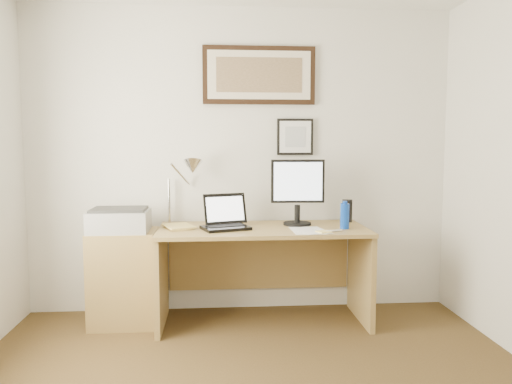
{
  "coord_description": "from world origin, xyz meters",
  "views": [
    {
      "loc": [
        -0.2,
        -2.15,
        1.4
      ],
      "look_at": [
        0.08,
        1.43,
        1.05
      ],
      "focal_mm": 35.0,
      "sensor_mm": 36.0,
      "label": 1
    }
  ],
  "objects": [
    {
      "name": "laptop",
      "position": [
        -0.14,
        1.62,
        0.81
      ],
      "size": [
        0.4,
        0.39,
        0.26
      ],
      "color": "black",
      "rests_on": "desk"
    },
    {
      "name": "book",
      "position": [
        -0.59,
        1.63,
        0.76
      ],
      "size": [
        0.28,
        0.32,
        0.02
      ],
      "primitive_type": "imported",
      "rotation": [
        0.0,
        0.0,
        0.39
      ],
      "color": "#D5B964",
      "rests_on": "desk"
    },
    {
      "name": "sticky_pad",
      "position": [
        0.57,
        1.38,
        0.76
      ],
      "size": [
        0.12,
        0.12,
        0.01
      ],
      "primitive_type": "cube",
      "rotation": [
        0.0,
        0.0,
        0.38
      ],
      "color": "#FFE478",
      "rests_on": "desk"
    },
    {
      "name": "lcd_monitor",
      "position": [
        0.43,
        1.73,
        1.04
      ],
      "size": [
        0.42,
        0.22,
        0.52
      ],
      "color": "black",
      "rests_on": "desk"
    },
    {
      "name": "printer",
      "position": [
        -0.94,
        1.66,
        0.82
      ],
      "size": [
        0.44,
        0.34,
        0.18
      ],
      "color": "#A2A2A5",
      "rests_on": "side_cabinet"
    },
    {
      "name": "desk",
      "position": [
        0.15,
        1.72,
        0.51
      ],
      "size": [
        1.6,
        0.7,
        0.75
      ],
      "color": "olive",
      "rests_on": "floor"
    },
    {
      "name": "side_cabinet",
      "position": [
        -0.92,
        1.68,
        0.36
      ],
      "size": [
        0.5,
        0.4,
        0.73
      ],
      "primitive_type": "cube",
      "color": "olive",
      "rests_on": "floor"
    },
    {
      "name": "wall_back",
      "position": [
        0.0,
        2.0,
        1.25
      ],
      "size": [
        3.5,
        0.02,
        2.5
      ],
      "primitive_type": "cube",
      "color": "silver",
      "rests_on": "ground"
    },
    {
      "name": "water_bottle",
      "position": [
        0.77,
        1.54,
        0.85
      ],
      "size": [
        0.07,
        0.07,
        0.19
      ],
      "primitive_type": "cylinder",
      "color": "#0E3EB8",
      "rests_on": "desk"
    },
    {
      "name": "picture_small",
      "position": [
        0.45,
        1.97,
        1.45
      ],
      "size": [
        0.3,
        0.03,
        0.3
      ],
      "color": "black",
      "rests_on": "wall_back"
    },
    {
      "name": "desk_lamp",
      "position": [
        -0.41,
        1.81,
        1.19
      ],
      "size": [
        0.29,
        0.27,
        0.53
      ],
      "color": "silver",
      "rests_on": "desk"
    },
    {
      "name": "marker_pen",
      "position": [
        0.65,
        1.4,
        0.76
      ],
      "size": [
        0.14,
        0.06,
        0.02
      ],
      "primitive_type": "cylinder",
      "rotation": [
        0.0,
        1.57,
        0.35
      ],
      "color": "silver",
      "rests_on": "desk"
    },
    {
      "name": "bottle_cap",
      "position": [
        0.77,
        1.54,
        0.95
      ],
      "size": [
        0.03,
        0.03,
        0.02
      ],
      "primitive_type": "cylinder",
      "color": "#0E3EB8",
      "rests_on": "water_bottle"
    },
    {
      "name": "paper_sheet_a",
      "position": [
        0.47,
        1.47,
        0.75
      ],
      "size": [
        0.23,
        0.33,
        0.0
      ],
      "primitive_type": "cube",
      "rotation": [
        0.0,
        0.0,
        0.02
      ],
      "color": "white",
      "rests_on": "desk"
    },
    {
      "name": "picture_large",
      "position": [
        0.15,
        1.97,
        1.95
      ],
      "size": [
        0.92,
        0.04,
        0.47
      ],
      "color": "black",
      "rests_on": "wall_back"
    },
    {
      "name": "speaker",
      "position": [
        0.87,
        1.87,
        0.84
      ],
      "size": [
        0.1,
        0.09,
        0.18
      ],
      "primitive_type": "cube",
      "rotation": [
        0.0,
        0.0,
        -0.26
      ],
      "color": "black",
      "rests_on": "desk"
    },
    {
      "name": "paper_sheet_b",
      "position": [
        0.5,
        1.45,
        0.75
      ],
      "size": [
        0.27,
        0.33,
        0.0
      ],
      "primitive_type": "cube",
      "rotation": [
        0.0,
        0.0,
        0.23
      ],
      "color": "white",
      "rests_on": "desk"
    }
  ]
}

